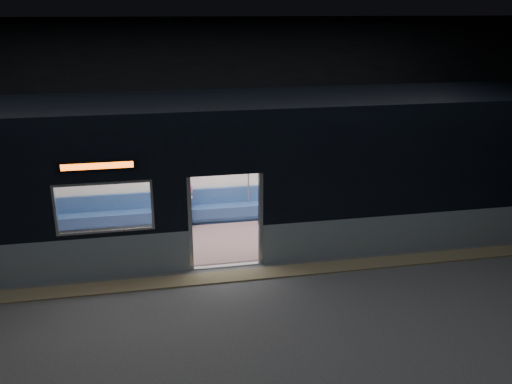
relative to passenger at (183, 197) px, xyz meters
name	(u,v)px	position (x,y,z in m)	size (l,w,h in m)	color
station_floor	(234,290)	(0.72, -3.55, -0.77)	(24.00, 14.00, 0.01)	#47494C
station_envelope	(232,103)	(0.72, -3.55, 2.90)	(24.00, 14.00, 5.00)	black
tactile_strip	(230,276)	(0.72, -3.00, -0.75)	(22.80, 0.50, 0.03)	#8C7F59
metro_car	(216,164)	(0.72, -1.00, 1.09)	(18.00, 3.04, 3.35)	#84959D
passenger	(183,197)	(0.00, 0.00, 0.00)	(0.39, 0.64, 1.28)	black
handbag	(183,204)	(-0.03, -0.20, -0.11)	(0.24, 0.21, 0.12)	black
transit_map	(392,156)	(5.66, 0.31, 0.68)	(0.88, 0.03, 0.57)	white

